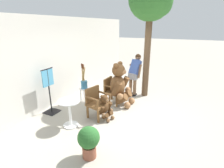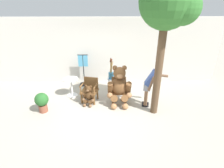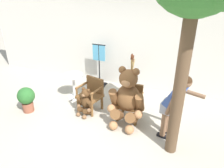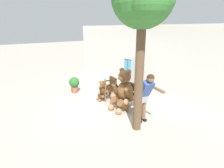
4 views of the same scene
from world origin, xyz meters
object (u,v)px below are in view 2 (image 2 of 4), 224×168
person_visitor (151,82)px  patio_tree (169,6)px  teddy_bear_small (89,95)px  clothing_display_stand (84,69)px  potted_plant (42,101)px  wooden_chair_right (119,89)px  wooden_chair_left (90,89)px  teddy_bear_large (119,86)px  white_stool (111,81)px  brush_bucket (111,74)px  round_side_table (71,85)px

person_visitor → patio_tree: patio_tree is taller
teddy_bear_small → clothing_display_stand: (-0.35, 1.66, 0.36)m
teddy_bear_small → potted_plant: (-1.49, -0.42, 0.03)m
wooden_chair_right → clothing_display_stand: size_ratio=0.63×
patio_tree → wooden_chair_left: bearing=159.1°
wooden_chair_right → patio_tree: size_ratio=0.21×
wooden_chair_left → teddy_bear_large: size_ratio=0.60×
teddy_bear_large → person_visitor: (1.04, -0.17, 0.21)m
patio_tree → clothing_display_stand: (-2.62, 2.24, -2.53)m
white_stool → potted_plant: potted_plant is taller
potted_plant → clothing_display_stand: (1.13, 2.08, 0.32)m
wooden_chair_left → patio_tree: bearing=-20.9°
brush_bucket → round_side_table: bearing=-159.2°
wooden_chair_left → wooden_chair_right: (1.06, 0.00, 0.00)m
round_side_table → potted_plant: bearing=-125.8°
patio_tree → round_side_table: bearing=157.5°
white_stool → potted_plant: (-2.31, -1.65, 0.04)m
wooden_chair_right → clothing_display_stand: 2.01m
wooden_chair_left → white_stool: wooden_chair_left is taller
teddy_bear_large → round_side_table: size_ratio=1.98×
clothing_display_stand → teddy_bear_large: bearing=-48.9°
teddy_bear_small → white_stool: bearing=56.4°
brush_bucket → round_side_table: 1.65m
clothing_display_stand → wooden_chair_right: bearing=-43.9°
round_side_table → teddy_bear_large: bearing=-19.5°
brush_bucket → patio_tree: bearing=-51.5°
wooden_chair_right → teddy_bear_large: 0.35m
round_side_table → wooden_chair_right: bearing=-11.8°
teddy_bear_small → person_visitor: 2.19m
teddy_bear_small → white_stool: (0.82, 1.23, -0.01)m
brush_bucket → potted_plant: bearing=-144.3°
clothing_display_stand → potted_plant: bearing=-118.6°
wooden_chair_left → brush_bucket: brush_bucket is taller
round_side_table → wooden_chair_left: bearing=-27.1°
teddy_bear_large → round_side_table: 1.91m
wooden_chair_left → teddy_bear_large: bearing=-13.7°
wooden_chair_right → person_visitor: 1.20m
wooden_chair_left → potted_plant: (-1.51, -0.70, -0.07)m
teddy_bear_small → person_visitor: bearing=-3.9°
white_stool → potted_plant: size_ratio=0.68×
potted_plant → white_stool: bearing=35.6°
white_stool → patio_tree: (1.44, -1.81, 2.89)m
teddy_bear_large → teddy_bear_small: (-1.08, -0.02, -0.33)m
white_stool → round_side_table: round_side_table is taller
person_visitor → wooden_chair_right: bearing=157.7°
patio_tree → clothing_display_stand: 4.27m
wooden_chair_right → person_visitor: person_visitor is taller
brush_bucket → potted_plant: (-2.30, -1.66, -0.27)m
teddy_bear_large → wooden_chair_right: bearing=89.3°
teddy_bear_large → white_stool: 1.28m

